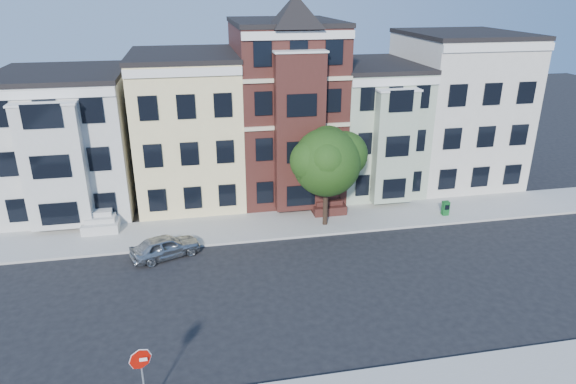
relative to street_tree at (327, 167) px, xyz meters
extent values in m
plane|color=black|center=(-1.25, -7.38, -4.06)|extent=(120.00, 120.00, 0.00)
cube|color=#9E9B93|center=(-1.25, 0.62, -3.98)|extent=(60.00, 4.00, 0.15)
cube|color=beige|center=(-16.25, 7.12, 0.44)|extent=(8.00, 9.00, 9.00)
cube|color=beige|center=(-8.25, 7.12, 0.94)|extent=(7.00, 9.00, 10.00)
cube|color=#3C1A15|center=(-1.25, 7.12, 1.94)|extent=(7.00, 9.00, 12.00)
cube|color=#9DAD92|center=(5.25, 7.12, 0.44)|extent=(6.00, 9.00, 9.00)
cube|color=beige|center=(12.25, 7.12, 1.44)|extent=(8.00, 9.00, 11.00)
imported|color=#9A9EA3|center=(-9.97, -2.18, -3.39)|extent=(4.22, 2.86, 1.33)
cube|color=#135D23|center=(8.27, -0.14, -3.43)|extent=(0.44, 0.40, 0.95)
cylinder|color=beige|center=(-10.26, -1.08, -3.60)|extent=(0.27, 0.27, 0.60)
camera|label=1|loc=(-8.09, -28.89, 10.34)|focal=32.00mm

